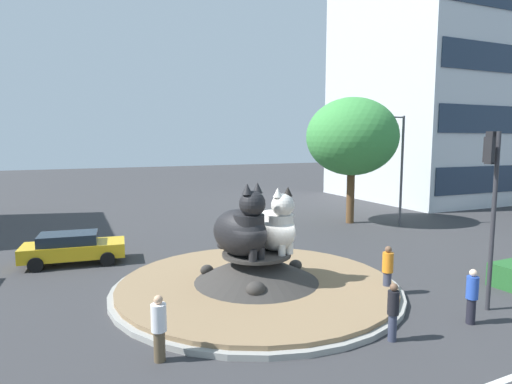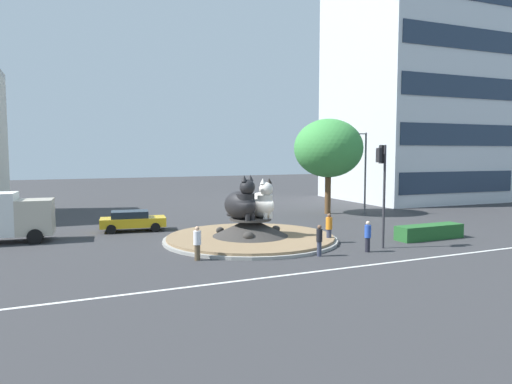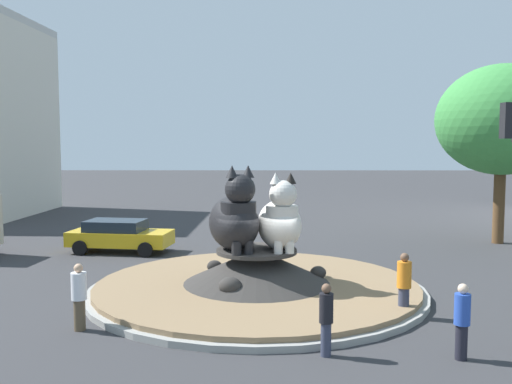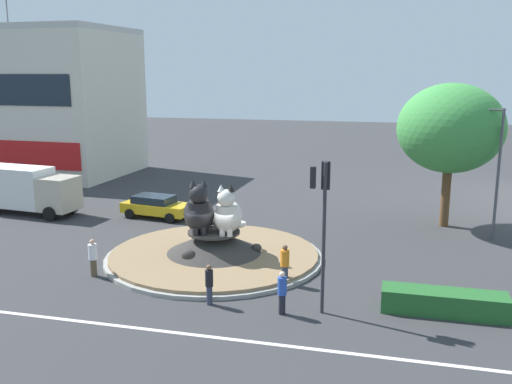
% 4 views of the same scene
% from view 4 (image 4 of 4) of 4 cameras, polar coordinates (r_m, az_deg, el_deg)
% --- Properties ---
extents(ground_plane, '(160.00, 160.00, 0.00)m').
position_cam_4_polar(ground_plane, '(28.29, -4.25, -6.72)').
color(ground_plane, '#333335').
extents(lane_centreline, '(112.00, 0.20, 0.01)m').
position_cam_4_polar(lane_centreline, '(21.33, -11.30, -13.45)').
color(lane_centreline, silver).
rests_on(lane_centreline, ground).
extents(roundabout_island, '(10.76, 10.76, 1.42)m').
position_cam_4_polar(roundabout_island, '(28.14, -4.27, -5.84)').
color(roundabout_island, gray).
rests_on(roundabout_island, ground).
extents(cat_statue_black, '(2.23, 3.08, 2.72)m').
position_cam_4_polar(cat_statue_black, '(27.63, -5.79, -1.99)').
color(cat_statue_black, black).
rests_on(cat_statue_black, roundabout_island).
extents(cat_statue_white, '(1.68, 2.59, 2.49)m').
position_cam_4_polar(cat_statue_white, '(27.35, -2.87, -2.27)').
color(cat_statue_white, silver).
rests_on(cat_statue_white, roundabout_island).
extents(traffic_light_mast, '(0.71, 0.56, 5.89)m').
position_cam_4_polar(traffic_light_mast, '(21.07, 6.78, -1.28)').
color(traffic_light_mast, '#2D2D33').
rests_on(traffic_light_mast, ground).
extents(clipped_hedge_strip, '(4.68, 1.20, 0.90)m').
position_cam_4_polar(clipped_hedge_strip, '(23.12, 18.50, -10.57)').
color(clipped_hedge_strip, '#235B28').
rests_on(clipped_hedge_strip, ground).
extents(broadleaf_tree_behind_island, '(6.13, 6.13, 8.49)m').
position_cam_4_polar(broadleaf_tree_behind_island, '(34.75, 19.12, 6.10)').
color(broadleaf_tree_behind_island, brown).
rests_on(broadleaf_tree_behind_island, ground).
extents(streetlight_arm, '(2.32, 0.47, 7.21)m').
position_cam_4_polar(streetlight_arm, '(33.13, 22.97, 2.65)').
color(streetlight_arm, '#4C4C51').
rests_on(streetlight_arm, ground).
extents(pedestrian_orange_shirt, '(0.39, 0.39, 1.80)m').
position_cam_4_polar(pedestrian_orange_shirt, '(24.66, 2.94, -7.26)').
color(pedestrian_orange_shirt, '#33384C').
rests_on(pedestrian_orange_shirt, ground).
extents(pedestrian_blue_shirt, '(0.35, 0.35, 1.72)m').
position_cam_4_polar(pedestrian_blue_shirt, '(21.77, 2.67, -10.06)').
color(pedestrian_blue_shirt, black).
rests_on(pedestrian_blue_shirt, ground).
extents(pedestrian_white_shirt, '(0.39, 0.39, 1.74)m').
position_cam_4_polar(pedestrian_white_shirt, '(26.62, -16.20, -6.34)').
color(pedestrian_white_shirt, brown).
rests_on(pedestrian_white_shirt, ground).
extents(pedestrian_black_shirt, '(0.32, 0.32, 1.67)m').
position_cam_4_polar(pedestrian_black_shirt, '(22.67, -4.76, -9.21)').
color(pedestrian_black_shirt, '#33384C').
rests_on(pedestrian_black_shirt, ground).
extents(sedan_on_far_lane, '(4.63, 2.52, 1.42)m').
position_cam_4_polar(sedan_on_far_lane, '(36.25, -10.07, -1.39)').
color(sedan_on_far_lane, gold).
rests_on(sedan_on_far_lane, ground).
extents(delivery_box_truck, '(7.00, 2.95, 3.05)m').
position_cam_4_polar(delivery_box_truck, '(39.42, -22.19, 0.31)').
color(delivery_box_truck, '#B7AD99').
rests_on(delivery_box_truck, ground).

